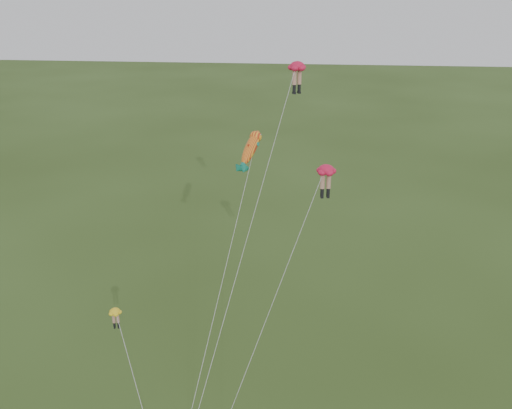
{
  "coord_description": "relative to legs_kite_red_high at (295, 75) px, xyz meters",
  "views": [
    {
      "loc": [
        6.08,
        -28.77,
        26.93
      ],
      "look_at": [
        2.9,
        6.0,
        12.49
      ],
      "focal_mm": 40.0,
      "sensor_mm": 36.0,
      "label": 1
    }
  ],
  "objects": [
    {
      "name": "legs_kite_red_mid",
      "position": [
        2.18,
        -6.19,
        -5.46
      ],
      "size": [
        6.84,
        9.06,
        15.27
      ],
      "rotation": [
        0.0,
        0.0,
        0.2
      ],
      "color": "red",
      "rests_on": "ground"
    },
    {
      "name": "fish_kite",
      "position": [
        -2.92,
        -3.17,
        -4.63
      ],
      "size": [
        4.07,
        11.96,
        16.65
      ],
      "rotation": [
        0.61,
        0.0,
        -0.34
      ],
      "color": "#FFA520",
      "rests_on": "ground"
    },
    {
      "name": "legs_kite_red_high",
      "position": [
        0.0,
        0.0,
        0.0
      ],
      "size": [
        6.7,
        15.54,
        20.87
      ],
      "rotation": [
        0.0,
        0.0,
        0.54
      ],
      "color": "red",
      "rests_on": "ground"
    },
    {
      "name": "legs_kite_yellow",
      "position": [
        -10.38,
        -12.11,
        -13.37
      ],
      "size": [
        4.15,
        5.73,
        7.33
      ],
      "rotation": [
        0.0,
        0.0,
        0.18
      ],
      "color": "yellow",
      "rests_on": "ground"
    }
  ]
}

